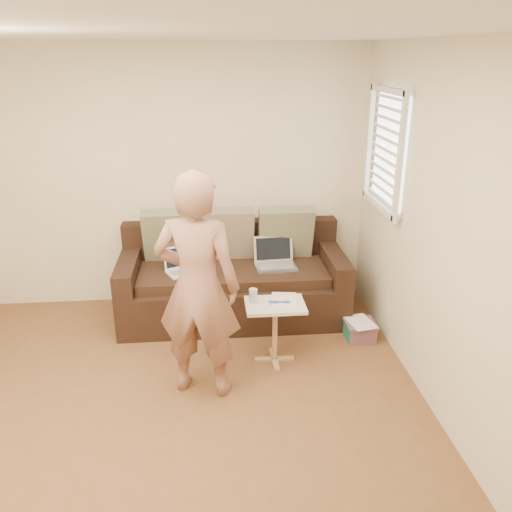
% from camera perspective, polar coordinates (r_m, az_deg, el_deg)
% --- Properties ---
extents(floor, '(4.50, 4.50, 0.00)m').
position_cam_1_polar(floor, '(3.94, -10.26, -18.69)').
color(floor, brown).
rests_on(floor, ground).
extents(ceiling, '(4.50, 4.50, 0.00)m').
position_cam_1_polar(ceiling, '(3.03, -13.71, 22.49)').
color(ceiling, white).
rests_on(ceiling, wall_back).
extents(wall_back, '(4.00, 0.00, 4.00)m').
position_cam_1_polar(wall_back, '(5.41, -9.42, 8.13)').
color(wall_back, beige).
rests_on(wall_back, ground).
extents(wall_right, '(0.00, 4.50, 4.50)m').
position_cam_1_polar(wall_right, '(3.62, 21.48, 0.29)').
color(wall_right, beige).
rests_on(wall_right, ground).
extents(window_blinds, '(0.12, 0.88, 1.08)m').
position_cam_1_polar(window_blinds, '(4.84, 13.83, 11.11)').
color(window_blinds, white).
rests_on(window_blinds, wall_right).
extents(sofa, '(2.20, 0.95, 0.85)m').
position_cam_1_polar(sofa, '(5.22, -2.51, -2.21)').
color(sofa, black).
rests_on(sofa, ground).
extents(pillow_left, '(0.55, 0.29, 0.57)m').
position_cam_1_polar(pillow_left, '(5.32, -9.18, 2.20)').
color(pillow_left, '#676C4F').
rests_on(pillow_left, sofa).
extents(pillow_mid, '(0.55, 0.27, 0.57)m').
position_cam_1_polar(pillow_mid, '(5.30, -3.24, 2.38)').
color(pillow_mid, '#746753').
rests_on(pillow_mid, sofa).
extents(pillow_right, '(0.55, 0.28, 0.57)m').
position_cam_1_polar(pillow_right, '(5.34, 3.22, 2.52)').
color(pillow_right, '#676C4F').
rests_on(pillow_right, sofa).
extents(laptop_silver, '(0.41, 0.31, 0.26)m').
position_cam_1_polar(laptop_silver, '(5.18, 2.19, -1.28)').
color(laptop_silver, '#B7BABC').
rests_on(laptop_silver, sofa).
extents(laptop_white, '(0.39, 0.35, 0.24)m').
position_cam_1_polar(laptop_white, '(5.11, -7.70, -1.80)').
color(laptop_white, white).
rests_on(laptop_white, sofa).
extents(person, '(0.74, 0.59, 1.77)m').
position_cam_1_polar(person, '(3.91, -6.34, -3.36)').
color(person, '#935A50').
rests_on(person, ground).
extents(side_table, '(0.50, 0.35, 0.54)m').
position_cam_1_polar(side_table, '(4.54, 2.04, -8.24)').
color(side_table, silver).
rests_on(side_table, ground).
extents(drinking_glass, '(0.07, 0.07, 0.12)m').
position_cam_1_polar(drinking_glass, '(4.40, -0.31, -4.32)').
color(drinking_glass, silver).
rests_on(drinking_glass, side_table).
extents(scissors, '(0.20, 0.16, 0.02)m').
position_cam_1_polar(scissors, '(4.41, 2.55, -5.01)').
color(scissors, silver).
rests_on(scissors, side_table).
extents(paper_on_table, '(0.25, 0.33, 0.00)m').
position_cam_1_polar(paper_on_table, '(4.46, 3.05, -4.78)').
color(paper_on_table, white).
rests_on(paper_on_table, side_table).
extents(striped_box, '(0.28, 0.28, 0.17)m').
position_cam_1_polar(striped_box, '(5.04, 11.16, -7.87)').
color(striped_box, '#C41D5C').
rests_on(striped_box, ground).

